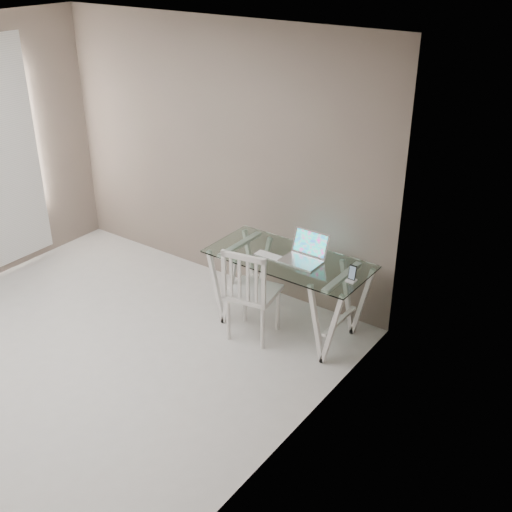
# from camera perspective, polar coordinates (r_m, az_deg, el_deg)

# --- Properties ---
(room) EXTENTS (4.50, 4.52, 2.71)m
(room) POSITION_cam_1_polar(r_m,az_deg,el_deg) (5.08, -19.93, 6.05)
(room) COLOR beige
(room) RESTS_ON ground
(desk) EXTENTS (1.50, 0.70, 0.75)m
(desk) POSITION_cam_1_polar(r_m,az_deg,el_deg) (5.97, 2.85, -3.30)
(desk) COLOR silver
(desk) RESTS_ON ground
(chair) EXTENTS (0.49, 0.49, 0.93)m
(chair) POSITION_cam_1_polar(r_m,az_deg,el_deg) (5.75, -0.57, -3.07)
(chair) COLOR silver
(chair) RESTS_ON ground
(laptop) EXTENTS (0.35, 0.33, 0.24)m
(laptop) POSITION_cam_1_polar(r_m,az_deg,el_deg) (5.76, 4.37, 0.21)
(laptop) COLOR silver
(laptop) RESTS_ON desk
(keyboard) EXTENTS (0.28, 0.12, 0.01)m
(keyboard) POSITION_cam_1_polar(r_m,az_deg,el_deg) (5.83, 1.17, 0.02)
(keyboard) COLOR silver
(keyboard) RESTS_ON desk
(mouse) EXTENTS (0.10, 0.06, 0.03)m
(mouse) POSITION_cam_1_polar(r_m,az_deg,el_deg) (5.73, 0.39, -0.33)
(mouse) COLOR silver
(mouse) RESTS_ON desk
(phone_dock) EXTENTS (0.08, 0.08, 0.15)m
(phone_dock) POSITION_cam_1_polar(r_m,az_deg,el_deg) (5.46, 8.50, -1.87)
(phone_dock) COLOR white
(phone_dock) RESTS_ON desk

